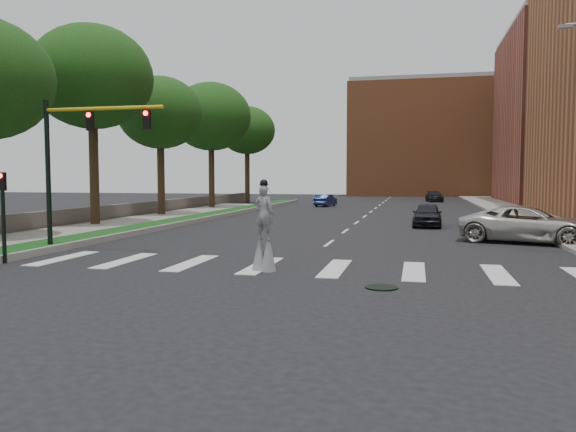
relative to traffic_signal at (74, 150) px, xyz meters
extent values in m
plane|color=black|center=(9.78, -3.00, -4.15)|extent=(160.00, 160.00, 0.00)
cube|color=#124115|center=(-1.72, 17.00, -4.03)|extent=(2.00, 60.00, 0.25)
cube|color=gray|center=(-0.67, 17.00, -4.01)|extent=(0.20, 60.00, 0.28)
cube|color=gray|center=(-4.72, 7.00, -4.06)|extent=(4.00, 60.00, 0.18)
cube|color=gray|center=(22.28, 22.00, -4.06)|extent=(5.00, 90.00, 0.18)
cube|color=#544F48|center=(-7.22, 19.00, -3.60)|extent=(0.50, 56.00, 1.10)
cylinder|color=black|center=(12.78, -5.00, -4.13)|extent=(0.90, 0.90, 0.04)
cube|color=#AB5E35|center=(15.78, 75.00, 4.85)|extent=(26.00, 14.00, 18.00)
cube|color=slate|center=(19.08, 3.00, 4.60)|extent=(0.50, 0.18, 0.12)
cylinder|color=black|center=(-1.22, 0.00, -1.05)|extent=(0.20, 0.20, 6.20)
cylinder|color=gold|center=(1.38, 0.00, 1.65)|extent=(5.20, 0.14, 0.14)
cube|color=black|center=(0.78, 0.00, 1.15)|extent=(0.28, 0.18, 0.75)
cylinder|color=#FF0C0C|center=(0.78, -0.10, 1.40)|extent=(0.18, 0.06, 0.18)
cube|color=black|center=(3.28, 0.00, 1.15)|extent=(0.28, 0.18, 0.75)
cylinder|color=#FF0C0C|center=(3.28, -0.10, 1.40)|extent=(0.18, 0.06, 0.18)
cylinder|color=black|center=(-0.52, -3.50, -2.65)|extent=(0.14, 0.14, 3.00)
cube|color=black|center=(-0.52, -3.50, -1.25)|extent=(0.25, 0.16, 0.65)
cylinder|color=#FF0C0C|center=(-0.52, -3.60, -1.05)|extent=(0.16, 0.05, 0.16)
cylinder|color=#302113|center=(9.03, -3.01, -3.65)|extent=(0.07, 0.07, 0.99)
cylinder|color=#302113|center=(8.72, -2.93, -3.65)|extent=(0.07, 0.07, 0.99)
cone|color=slate|center=(9.03, -3.01, -3.53)|extent=(0.52, 0.52, 1.24)
cone|color=slate|center=(8.72, -2.93, -3.53)|extent=(0.52, 0.52, 1.24)
imported|color=slate|center=(8.87, -2.97, -2.26)|extent=(0.74, 0.58, 1.80)
sphere|color=black|center=(8.87, -2.97, -1.30)|extent=(0.26, 0.26, 0.26)
cylinder|color=black|center=(8.87, -2.97, -1.35)|extent=(0.34, 0.34, 0.02)
cube|color=yellow|center=(8.90, -2.84, -1.76)|extent=(0.22, 0.05, 0.10)
imported|color=beige|center=(18.78, 7.28, -3.30)|extent=(6.69, 4.51, 1.70)
imported|color=black|center=(14.33, 15.14, -3.42)|extent=(1.84, 4.32, 1.46)
imported|color=navy|center=(4.45, 37.10, -3.52)|extent=(1.97, 4.01, 1.27)
imported|color=black|center=(15.78, 51.07, -3.50)|extent=(2.30, 4.68, 1.31)
cylinder|color=#302113|center=(-5.61, 10.43, -0.52)|extent=(0.56, 0.56, 7.26)
ellipsoid|color=#13350F|center=(-5.61, 10.43, 4.94)|extent=(7.35, 7.35, 6.25)
cylinder|color=#302113|center=(-5.57, 19.56, -0.98)|extent=(0.56, 0.56, 6.34)
ellipsoid|color=#13350F|center=(-5.57, 19.56, 3.81)|extent=(6.49, 6.49, 5.52)
cylinder|color=#302113|center=(-5.51, 30.35, -0.71)|extent=(0.56, 0.56, 6.88)
ellipsoid|color=#13350F|center=(-5.51, 30.35, 4.63)|extent=(7.59, 7.59, 6.45)
cylinder|color=#302113|center=(-5.31, 41.28, -0.77)|extent=(0.56, 0.56, 6.76)
ellipsoid|color=#13350F|center=(-5.31, 41.28, 4.21)|extent=(6.41, 6.41, 5.45)
camera|label=1|loc=(13.69, -20.46, -1.09)|focal=35.00mm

